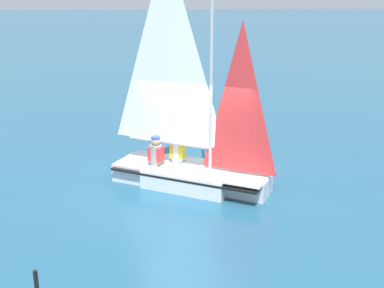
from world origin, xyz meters
name	(u,v)px	position (x,y,z in m)	size (l,w,h in m)	color
ground_plane	(192,184)	(0.00, 0.00, 0.00)	(260.00, 260.00, 0.00)	#235675
sailboat_main	(190,151)	(-0.03, -0.05, 0.86)	(3.06, 3.98, 5.73)	silver
sailor_helm	(178,155)	(-0.46, -0.33, 0.63)	(0.41, 0.42, 1.16)	black
sailor_crew	(156,157)	(-0.27, -0.87, 0.63)	(0.41, 0.42, 1.16)	black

